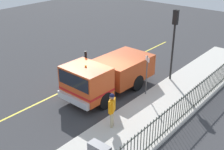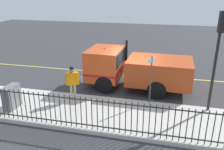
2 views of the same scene
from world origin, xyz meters
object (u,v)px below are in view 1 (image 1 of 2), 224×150
work_truck (106,74)px  street_sign (147,71)px  traffic_light_near (174,32)px  worker_standing (112,107)px  traffic_cone (72,85)px

work_truck → street_sign: bearing=-146.0°
traffic_light_near → worker_standing: bearing=91.0°
work_truck → traffic_light_near: size_ratio=1.35×
traffic_cone → street_sign: size_ratio=0.31×
worker_standing → traffic_cone: 4.58m
work_truck → traffic_cone: bearing=31.0°
work_truck → street_sign: size_ratio=2.53×
work_truck → traffic_light_near: traffic_light_near is taller
traffic_light_near → street_sign: bearing=84.9°
traffic_cone → traffic_light_near: bearing=52.2°
work_truck → street_sign: work_truck is taller
work_truck → traffic_cone: (-1.76, -0.99, -0.86)m
street_sign → worker_standing: bearing=-81.3°
work_truck → street_sign: (1.94, 1.23, 0.37)m
traffic_cone → street_sign: 4.49m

